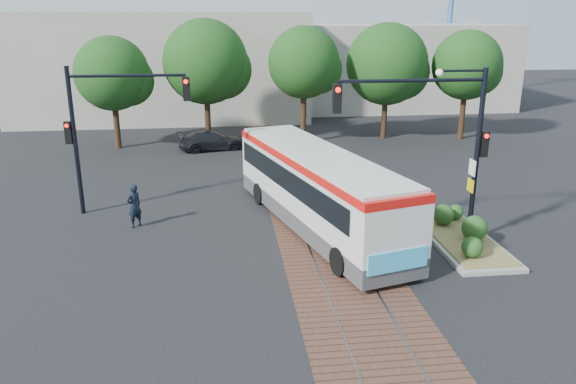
# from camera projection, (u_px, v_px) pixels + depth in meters

# --- Properties ---
(ground) EXTENTS (120.00, 120.00, 0.00)m
(ground) POSITION_uv_depth(u_px,v_px,m) (326.00, 239.00, 20.61)
(ground) COLOR black
(ground) RESTS_ON ground
(trackbed) EXTENTS (3.60, 40.00, 0.02)m
(trackbed) POSITION_uv_depth(u_px,v_px,m) (309.00, 204.00, 24.39)
(trackbed) COLOR brown
(trackbed) RESTS_ON ground
(tree_row) EXTENTS (26.40, 5.60, 7.67)m
(tree_row) POSITION_uv_depth(u_px,v_px,m) (298.00, 65.00, 34.80)
(tree_row) COLOR #382314
(tree_row) RESTS_ON ground
(warehouses) EXTENTS (40.00, 13.00, 8.00)m
(warehouses) POSITION_uv_depth(u_px,v_px,m) (257.00, 65.00, 46.57)
(warehouses) COLOR #ADA899
(warehouses) RESTS_ON ground
(city_bus) EXTENTS (5.24, 11.38, 2.99)m
(city_bus) POSITION_uv_depth(u_px,v_px,m) (317.00, 186.00, 21.25)
(city_bus) COLOR #404042
(city_bus) RESTS_ON ground
(traffic_island) EXTENTS (2.20, 5.20, 1.13)m
(traffic_island) POSITION_uv_depth(u_px,v_px,m) (462.00, 234.00, 20.21)
(traffic_island) COLOR gray
(traffic_island) RESTS_ON ground
(signal_pole_main) EXTENTS (5.49, 0.46, 6.00)m
(signal_pole_main) POSITION_uv_depth(u_px,v_px,m) (445.00, 130.00, 19.02)
(signal_pole_main) COLOR black
(signal_pole_main) RESTS_ON ground
(signal_pole_left) EXTENTS (4.99, 0.34, 6.00)m
(signal_pole_left) POSITION_uv_depth(u_px,v_px,m) (102.00, 120.00, 22.25)
(signal_pole_left) COLOR black
(signal_pole_left) RESTS_ON ground
(officer) EXTENTS (0.74, 0.73, 1.72)m
(officer) POSITION_uv_depth(u_px,v_px,m) (134.00, 206.00, 21.57)
(officer) COLOR black
(officer) RESTS_ON ground
(parked_car) EXTENTS (4.26, 2.44, 1.16)m
(parked_car) POSITION_uv_depth(u_px,v_px,m) (212.00, 140.00, 33.93)
(parked_car) COLOR black
(parked_car) RESTS_ON ground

